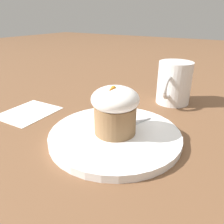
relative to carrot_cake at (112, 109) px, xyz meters
The scene contains 6 objects.
ground_plane 0.06m from the carrot_cake, 141.95° to the left, with size 4.00×4.00×0.00m, color brown.
dessert_plate 0.05m from the carrot_cake, 141.95° to the left, with size 0.25×0.25×0.01m.
carrot_cake is the anchor object (origin of this frame).
spoon 0.05m from the carrot_cake, 154.86° to the left, with size 0.12×0.06×0.01m.
coffee_cup 0.25m from the carrot_cake, behind, with size 0.12×0.09×0.11m.
paper_napkin 0.24m from the carrot_cake, 88.82° to the right, with size 0.13×0.11×0.00m.
Camera 1 is at (0.31, 0.19, 0.22)m, focal length 35.00 mm.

